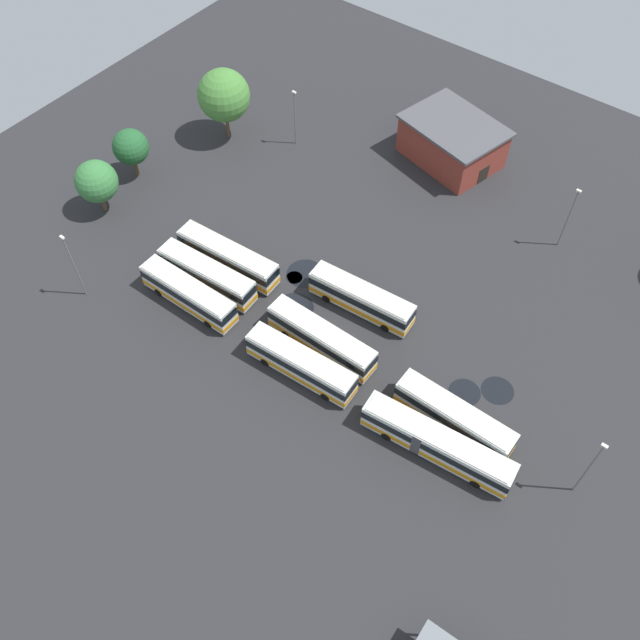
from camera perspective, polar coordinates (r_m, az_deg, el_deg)
name	(u,v)px	position (r m, az deg, el deg)	size (l,w,h in m)	color
ground_plane	(332,339)	(72.29, 0.96, -1.57)	(111.09, 111.09, 0.00)	#28282B
bus_row0_slot0	(189,294)	(75.00, -10.80, 2.15)	(11.80, 2.69, 3.35)	silver
bus_row0_slot1	(207,275)	(76.39, -9.31, 3.72)	(11.94, 3.27, 3.35)	silver
bus_row0_slot2	(228,257)	(77.78, -7.61, 5.19)	(12.60, 3.33, 3.35)	silver
bus_row1_slot0	(301,364)	(68.42, -1.58, -3.65)	(12.00, 3.27, 3.35)	silver
bus_row1_slot1	(322,338)	(70.16, 0.13, -1.50)	(12.27, 2.60, 3.35)	silver
bus_row1_slot3	(361,298)	(73.41, 3.44, 1.80)	(11.98, 3.45, 3.35)	silver
bus_row2_slot0	(437,443)	(64.96, 9.60, -10.00)	(14.86, 4.00, 3.35)	silver
bus_row2_slot1	(454,417)	(66.54, 11.03, -7.86)	(11.96, 2.58, 3.35)	silver
depot_building	(452,141)	(91.73, 10.87, 14.29)	(13.87, 11.58, 5.37)	maroon
lamp_post_far_corner	(74,264)	(76.60, -19.68, 4.37)	(0.56, 0.28, 9.07)	slate
lamp_post_near_entrance	(569,216)	(82.26, 19.86, 8.09)	(0.56, 0.28, 8.45)	slate
lamp_post_by_building	(590,467)	(63.94, 21.36, -11.21)	(0.56, 0.28, 8.79)	slate
lamp_post_mid_lot	(295,116)	(91.61, -2.09, 16.51)	(0.56, 0.28, 7.90)	slate
tree_west_edge	(224,95)	(92.35, -7.95, 17.89)	(6.68, 6.68, 9.69)	brown
tree_northwest	(131,147)	(89.70, -15.37, 13.61)	(4.42, 4.42, 6.60)	brown
tree_south_edge	(96,181)	(85.86, -17.98, 10.83)	(5.01, 5.01, 6.99)	brown
puddle_centre_drain	(295,308)	(74.78, -2.12, 1.01)	(4.22, 4.22, 0.01)	black
puddle_front_lane	(305,274)	(77.83, -1.22, 3.85)	(4.29, 4.29, 0.01)	black
puddle_between_rows	(464,392)	(70.20, 11.84, -5.88)	(3.23, 3.23, 0.01)	black
puddle_near_shelter	(294,277)	(77.50, -2.15, 3.53)	(1.87, 1.87, 0.01)	black
puddle_back_corner	(497,391)	(71.06, 14.44, -5.66)	(3.31, 3.31, 0.01)	black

